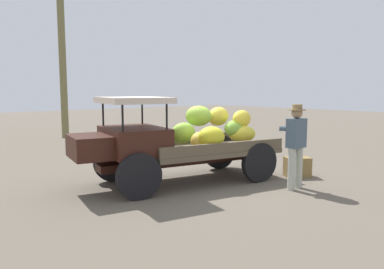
{
  "coord_description": "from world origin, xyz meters",
  "views": [
    {
      "loc": [
        5.54,
        6.19,
        2.02
      ],
      "look_at": [
        0.19,
        0.03,
        1.04
      ],
      "focal_mm": 34.92,
      "sensor_mm": 36.0,
      "label": 1
    }
  ],
  "objects": [
    {
      "name": "truck",
      "position": [
        0.62,
        -0.09,
        0.92
      ],
      "size": [
        4.64,
        2.5,
        1.88
      ],
      "rotation": [
        0.0,
        0.0,
        -0.21
      ],
      "color": "#371A12",
      "rests_on": "ground"
    },
    {
      "name": "farmer",
      "position": [
        -0.95,
        1.93,
        0.99
      ],
      "size": [
        0.53,
        0.46,
        1.73
      ],
      "rotation": [
        0.0,
        0.0,
        -1.56
      ],
      "color": "#AFB5A3",
      "rests_on": "ground"
    },
    {
      "name": "wooden_crate",
      "position": [
        -1.95,
        1.34,
        0.23
      ],
      "size": [
        0.68,
        0.63,
        0.46
      ],
      "primitive_type": "cube",
      "rotation": [
        0.0,
        0.0,
        2.52
      ],
      "color": "olive",
      "rests_on": "ground"
    },
    {
      "name": "ground_plane",
      "position": [
        0.0,
        0.0,
        0.0
      ],
      "size": [
        60.0,
        60.0,
        0.0
      ],
      "primitive_type": "plane",
      "color": "#655B4D"
    }
  ]
}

